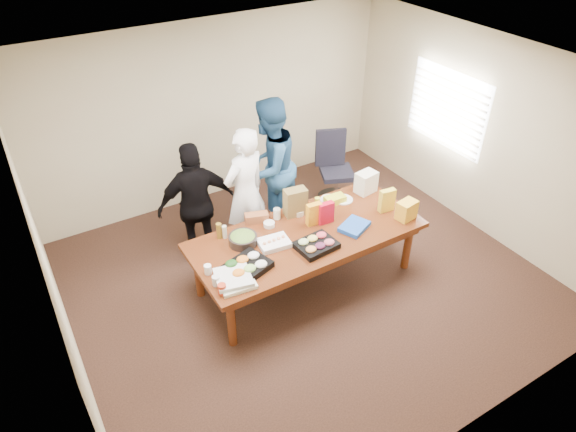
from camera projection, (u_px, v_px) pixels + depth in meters
floor at (306, 280)px, 6.49m from camera, size 5.50×5.00×0.02m
ceiling at (312, 72)px, 4.92m from camera, size 5.50×5.00×0.02m
wall_back at (216, 112)px, 7.45m from camera, size 5.50×0.04×2.70m
wall_front at (482, 338)px, 3.96m from camera, size 5.50×0.04×2.70m
wall_left at (51, 276)px, 4.55m from camera, size 0.04×5.00×2.70m
wall_right at (479, 134)px, 6.86m from camera, size 0.04×5.00×2.70m
window_panel at (447, 109)px, 7.18m from camera, size 0.03×1.40×1.10m
window_blinds at (445, 109)px, 7.17m from camera, size 0.04×1.36×1.00m
conference_table at (306, 257)px, 6.27m from camera, size 2.80×1.20×0.75m
office_chair at (337, 170)px, 7.67m from camera, size 0.73×0.73×1.08m
person_center at (245, 193)px, 6.49m from camera, size 0.75×0.60×1.80m
person_right at (269, 167)px, 6.90m from camera, size 1.18×1.09×1.94m
person_left at (197, 204)px, 6.38m from camera, size 1.04×0.54×1.69m
veggie_tray at (246, 267)px, 5.50m from camera, size 0.58×0.51×0.07m
fruit_tray at (316, 245)px, 5.81m from camera, size 0.47×0.38×0.07m
sheet_cake at (274, 243)px, 5.85m from camera, size 0.38×0.30×0.06m
salad_bowl at (243, 240)px, 5.86m from camera, size 0.38×0.38×0.11m
chip_bag_blue at (354, 226)px, 6.12m from camera, size 0.43×0.39×0.05m
chip_bag_red at (326, 213)px, 6.15m from camera, size 0.20×0.09×0.28m
chip_bag_yellow at (387, 200)px, 6.36m from camera, size 0.21×0.11×0.30m
chip_bag_orange at (314, 214)px, 6.13m from camera, size 0.19×0.10×0.29m
mayo_jar at (277, 214)px, 6.26m from camera, size 0.10×0.10×0.14m
mustard_bottle at (317, 204)px, 6.39m from camera, size 0.07×0.07×0.19m
dressing_bottle at (219, 231)px, 5.92m from camera, size 0.08×0.08×0.20m
ranch_bottle at (225, 232)px, 5.94m from camera, size 0.07×0.07×0.17m
banana_bunch at (335, 199)px, 6.57m from camera, size 0.28×0.17×0.09m
bread_loaf at (257, 218)px, 6.21m from camera, size 0.31×0.21×0.11m
kraft_bag at (295, 202)px, 6.28m from camera, size 0.29×0.19×0.36m
red_cup at (222, 289)px, 5.19m from camera, size 0.09×0.09×0.12m
clear_cup_a at (216, 281)px, 5.30m from camera, size 0.09×0.09×0.11m
clear_cup_b at (208, 269)px, 5.44m from camera, size 0.10×0.10×0.11m
pizza_box_lower at (236, 281)px, 5.34m from camera, size 0.41×0.41×0.04m
pizza_box_upper at (233, 277)px, 5.33m from camera, size 0.44×0.44×0.04m
plate_a at (343, 200)px, 6.63m from camera, size 0.29×0.29×0.01m
plate_b at (330, 200)px, 6.62m from camera, size 0.30×0.30×0.02m
dip_bowl_a at (298, 212)px, 6.36m from camera, size 0.17×0.17×0.07m
dip_bowl_b at (269, 224)px, 6.15m from camera, size 0.16×0.16×0.05m
grocery_bag_white at (366, 182)px, 6.72m from camera, size 0.30×0.23×0.29m
grocery_bag_yellow at (407, 210)px, 6.24m from camera, size 0.26×0.20×0.24m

